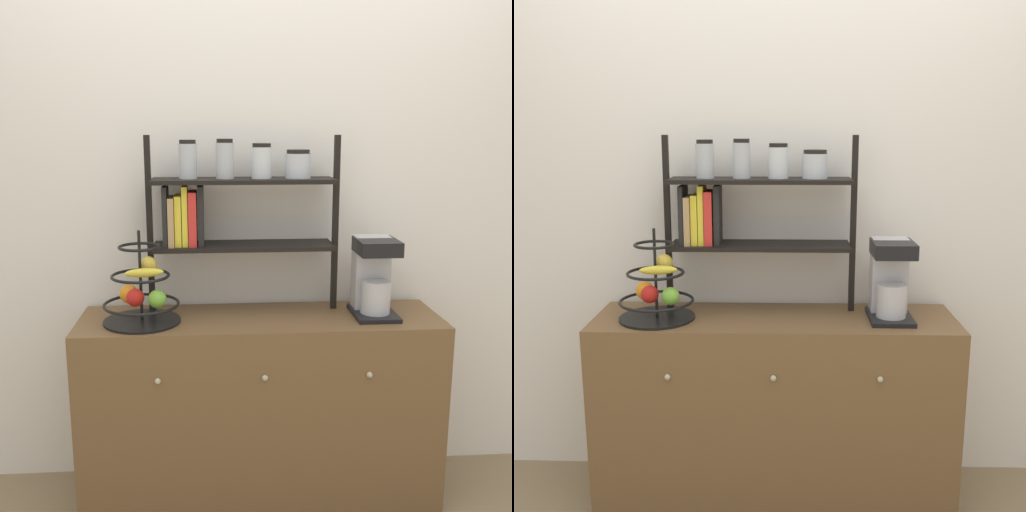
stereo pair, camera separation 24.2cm
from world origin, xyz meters
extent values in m
cube|color=silver|center=(0.00, 0.46, 1.30)|extent=(7.00, 0.05, 2.60)
cube|color=brown|center=(0.00, 0.21, 0.40)|extent=(1.49, 0.41, 0.81)
sphere|color=#B2AD8C|center=(-0.41, -0.01, 0.63)|extent=(0.02, 0.02, 0.02)
sphere|color=#B2AD8C|center=(0.00, -0.01, 0.63)|extent=(0.02, 0.02, 0.02)
sphere|color=#B2AD8C|center=(0.41, -0.01, 0.63)|extent=(0.02, 0.02, 0.02)
cube|color=black|center=(0.47, 0.20, 0.82)|extent=(0.17, 0.24, 0.02)
cube|color=#B7B7BC|center=(0.47, 0.26, 0.98)|extent=(0.15, 0.10, 0.31)
cylinder|color=#B7B7BC|center=(0.47, 0.18, 0.90)|extent=(0.12, 0.12, 0.14)
cube|color=black|center=(0.47, 0.18, 1.10)|extent=(0.16, 0.19, 0.06)
cylinder|color=black|center=(-0.48, 0.18, 0.81)|extent=(0.31, 0.31, 0.01)
cylinder|color=black|center=(-0.48, 0.18, 1.00)|extent=(0.01, 0.01, 0.37)
torus|color=black|center=(-0.48, 0.18, 0.88)|extent=(0.31, 0.31, 0.01)
torus|color=black|center=(-0.48, 0.18, 1.00)|extent=(0.23, 0.23, 0.01)
torus|color=black|center=(-0.48, 0.18, 1.12)|extent=(0.17, 0.17, 0.01)
sphere|color=red|center=(-0.50, 0.14, 0.92)|extent=(0.07, 0.07, 0.07)
sphere|color=#6BAD33|center=(-0.41, 0.12, 0.92)|extent=(0.07, 0.07, 0.07)
sphere|color=orange|center=(-0.53, 0.19, 0.92)|extent=(0.08, 0.08, 0.08)
ellipsoid|color=yellow|center=(-0.46, 0.13, 1.02)|extent=(0.15, 0.06, 0.04)
sphere|color=gold|center=(-0.45, 0.21, 1.04)|extent=(0.07, 0.07, 0.07)
cube|color=black|center=(-0.45, 0.31, 1.18)|extent=(0.02, 0.02, 0.74)
cube|color=black|center=(0.33, 0.31, 1.18)|extent=(0.02, 0.02, 0.74)
cube|color=black|center=(-0.06, 0.31, 1.09)|extent=(0.75, 0.20, 0.02)
cube|color=black|center=(-0.06, 0.31, 1.36)|extent=(0.75, 0.20, 0.02)
cube|color=black|center=(-0.39, 0.31, 1.22)|extent=(0.02, 0.15, 0.25)
cube|color=tan|center=(-0.36, 0.31, 1.20)|extent=(0.02, 0.16, 0.20)
cube|color=yellow|center=(-0.33, 0.31, 1.20)|extent=(0.03, 0.13, 0.21)
cube|color=yellow|center=(-0.31, 0.31, 1.22)|extent=(0.02, 0.13, 0.25)
cube|color=red|center=(-0.27, 0.31, 1.21)|extent=(0.03, 0.15, 0.22)
cube|color=black|center=(-0.24, 0.31, 1.22)|extent=(0.02, 0.13, 0.25)
cylinder|color=#ADB2B7|center=(-0.29, 0.31, 1.44)|extent=(0.07, 0.07, 0.14)
cylinder|color=black|center=(-0.29, 0.31, 1.52)|extent=(0.07, 0.07, 0.02)
cylinder|color=#ADB2B7|center=(-0.14, 0.31, 1.45)|extent=(0.07, 0.07, 0.14)
cylinder|color=black|center=(-0.14, 0.31, 1.53)|extent=(0.07, 0.07, 0.02)
cylinder|color=silver|center=(0.01, 0.31, 1.44)|extent=(0.08, 0.08, 0.13)
cylinder|color=black|center=(0.01, 0.31, 1.51)|extent=(0.08, 0.08, 0.02)
cylinder|color=silver|center=(0.16, 0.31, 1.42)|extent=(0.11, 0.11, 0.10)
cylinder|color=black|center=(0.16, 0.31, 1.48)|extent=(0.10, 0.10, 0.02)
camera|label=1|loc=(-0.20, -2.16, 1.57)|focal=42.00mm
camera|label=2|loc=(0.05, -2.16, 1.57)|focal=42.00mm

